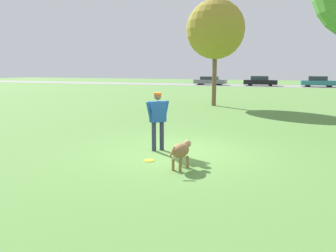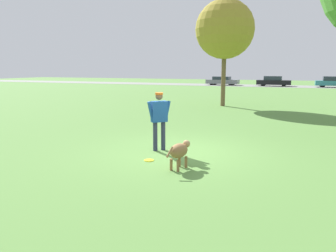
{
  "view_description": "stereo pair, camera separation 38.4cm",
  "coord_description": "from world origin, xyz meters",
  "px_view_note": "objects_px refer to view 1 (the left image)",
  "views": [
    {
      "loc": [
        2.81,
        -8.86,
        2.43
      ],
      "look_at": [
        -0.01,
        -0.76,
        0.9
      ],
      "focal_mm": 35.0,
      "sensor_mm": 36.0,
      "label": 1
    },
    {
      "loc": [
        3.17,
        -8.73,
        2.43
      ],
      "look_at": [
        -0.01,
        -0.76,
        0.9
      ],
      "focal_mm": 35.0,
      "sensor_mm": 36.0,
      "label": 2
    }
  ],
  "objects_px": {
    "person": "(158,116)",
    "parked_car_teal": "(318,82)",
    "parked_car_grey": "(210,81)",
    "frisbee": "(149,160)",
    "tree_mid_center": "(215,30)",
    "parked_car_black": "(260,81)",
    "dog": "(181,151)"
  },
  "relations": [
    {
      "from": "parked_car_grey",
      "to": "person",
      "type": "bearing_deg",
      "value": -77.82
    },
    {
      "from": "parked_car_teal",
      "to": "frisbee",
      "type": "bearing_deg",
      "value": -101.92
    },
    {
      "from": "person",
      "to": "frisbee",
      "type": "xyz_separation_m",
      "value": [
        0.18,
        -1.11,
        -1.02
      ]
    },
    {
      "from": "person",
      "to": "parked_car_teal",
      "type": "relative_size",
      "value": 0.41
    },
    {
      "from": "parked_car_grey",
      "to": "parked_car_teal",
      "type": "distance_m",
      "value": 14.18
    },
    {
      "from": "frisbee",
      "to": "person",
      "type": "bearing_deg",
      "value": 99.08
    },
    {
      "from": "parked_car_black",
      "to": "parked_car_grey",
      "type": "bearing_deg",
      "value": 178.61
    },
    {
      "from": "dog",
      "to": "person",
      "type": "bearing_deg",
      "value": 49.51
    },
    {
      "from": "frisbee",
      "to": "dog",
      "type": "bearing_deg",
      "value": -19.69
    },
    {
      "from": "person",
      "to": "parked_car_grey",
      "type": "distance_m",
      "value": 38.39
    },
    {
      "from": "dog",
      "to": "parked_car_black",
      "type": "distance_m",
      "value": 39.19
    },
    {
      "from": "parked_car_black",
      "to": "parked_car_teal",
      "type": "relative_size",
      "value": 1.04
    },
    {
      "from": "tree_mid_center",
      "to": "parked_car_teal",
      "type": "xyz_separation_m",
      "value": [
        8.47,
        25.36,
        -4.1
      ]
    },
    {
      "from": "frisbee",
      "to": "parked_car_black",
      "type": "bearing_deg",
      "value": 89.49
    },
    {
      "from": "tree_mid_center",
      "to": "parked_car_grey",
      "type": "distance_m",
      "value": 26.64
    },
    {
      "from": "parked_car_black",
      "to": "person",
      "type": "bearing_deg",
      "value": -91.12
    },
    {
      "from": "parked_car_grey",
      "to": "parked_car_teal",
      "type": "height_order",
      "value": "parked_car_teal"
    },
    {
      "from": "person",
      "to": "dog",
      "type": "xyz_separation_m",
      "value": [
        1.17,
        -1.47,
        -0.59
      ]
    },
    {
      "from": "parked_car_grey",
      "to": "frisbee",
      "type": "bearing_deg",
      "value": -77.83
    },
    {
      "from": "person",
      "to": "parked_car_black",
      "type": "relative_size",
      "value": 0.39
    },
    {
      "from": "parked_car_black",
      "to": "parked_car_teal",
      "type": "height_order",
      "value": "parked_car_teal"
    },
    {
      "from": "person",
      "to": "parked_car_teal",
      "type": "bearing_deg",
      "value": 33.29
    },
    {
      "from": "tree_mid_center",
      "to": "parked_car_black",
      "type": "distance_m",
      "value": 25.92
    },
    {
      "from": "parked_car_black",
      "to": "parked_car_teal",
      "type": "bearing_deg",
      "value": -1.93
    },
    {
      "from": "tree_mid_center",
      "to": "parked_car_black",
      "type": "bearing_deg",
      "value": 87.12
    },
    {
      "from": "parked_car_black",
      "to": "parked_car_teal",
      "type": "distance_m",
      "value": 7.19
    },
    {
      "from": "frisbee",
      "to": "parked_car_black",
      "type": "xyz_separation_m",
      "value": [
        0.35,
        38.83,
        0.63
      ]
    },
    {
      "from": "dog",
      "to": "parked_car_grey",
      "type": "distance_m",
      "value": 40.05
    },
    {
      "from": "person",
      "to": "tree_mid_center",
      "type": "height_order",
      "value": "tree_mid_center"
    },
    {
      "from": "frisbee",
      "to": "parked_car_black",
      "type": "height_order",
      "value": "parked_car_black"
    },
    {
      "from": "parked_car_black",
      "to": "tree_mid_center",
      "type": "bearing_deg",
      "value": -93.2
    },
    {
      "from": "frisbee",
      "to": "parked_car_black",
      "type": "relative_size",
      "value": 0.06
    }
  ]
}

